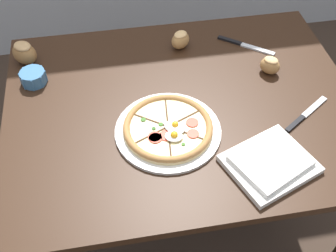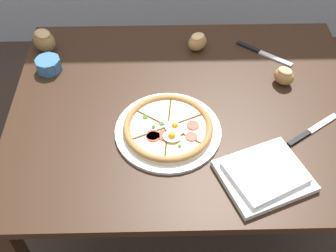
% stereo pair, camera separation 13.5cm
% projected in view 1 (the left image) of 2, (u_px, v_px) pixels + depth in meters
% --- Properties ---
extents(ground_plane, '(12.00, 12.00, 0.00)m').
position_uv_depth(ground_plane, '(179.00, 214.00, 2.02)').
color(ground_plane, '#3D2D23').
extents(dining_table, '(1.23, 0.96, 0.75)m').
position_uv_depth(dining_table, '(182.00, 123.00, 1.54)').
color(dining_table, '#331E11').
rests_on(dining_table, ground_plane).
extents(pizza, '(0.35, 0.35, 0.05)m').
position_uv_depth(pizza, '(168.00, 129.00, 1.36)').
color(pizza, white).
rests_on(pizza, dining_table).
extents(ramekin_bowl, '(0.10, 0.10, 0.05)m').
position_uv_depth(ramekin_bowl, '(33.00, 77.00, 1.52)').
color(ramekin_bowl, teal).
rests_on(ramekin_bowl, dining_table).
extents(napkin_folded, '(0.31, 0.29, 0.04)m').
position_uv_depth(napkin_folded, '(270.00, 163.00, 1.27)').
color(napkin_folded, silver).
rests_on(napkin_folded, dining_table).
extents(bread_piece_near, '(0.12, 0.12, 0.09)m').
position_uv_depth(bread_piece_near, '(24.00, 53.00, 1.58)').
color(bread_piece_near, olive).
rests_on(bread_piece_near, dining_table).
extents(bread_piece_mid, '(0.10, 0.09, 0.07)m').
position_uv_depth(bread_piece_mid, '(180.00, 40.00, 1.65)').
color(bread_piece_mid, '#B27F47').
rests_on(bread_piece_mid, dining_table).
extents(bread_piece_far, '(0.09, 0.09, 0.07)m').
position_uv_depth(bread_piece_far, '(270.00, 65.00, 1.55)').
color(bread_piece_far, '#B27F47').
rests_on(bread_piece_far, dining_table).
extents(knife_main, '(0.20, 0.16, 0.01)m').
position_uv_depth(knife_main, '(245.00, 45.00, 1.68)').
color(knife_main, silver).
rests_on(knife_main, dining_table).
extents(knife_spare, '(0.20, 0.14, 0.01)m').
position_uv_depth(knife_spare, '(306.00, 114.00, 1.42)').
color(knife_spare, silver).
rests_on(knife_spare, dining_table).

